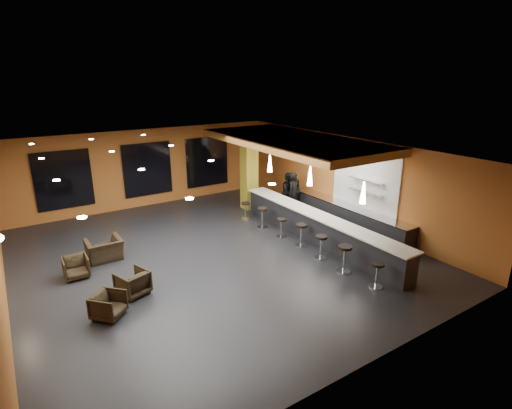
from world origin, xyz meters
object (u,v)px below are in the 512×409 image
prep_counter (347,216)px  staff_a (294,194)px  pendant_0 (363,193)px  staff_c (294,195)px  armchair_b (133,283)px  armchair_a (108,305)px  column (249,170)px  pendant_2 (270,163)px  bar_stool_3 (301,232)px  bar_stool_0 (377,272)px  bar_stool_4 (281,225)px  pendant_1 (310,176)px  bar_stool_1 (345,256)px  bar_stool_5 (262,215)px  staff_b (289,192)px  bar_counter (317,229)px  bar_stool_2 (321,244)px  armchair_c (76,267)px  armchair_d (104,250)px  bar_stool_6 (246,208)px

prep_counter → staff_a: size_ratio=3.22×
pendant_0 → staff_c: size_ratio=0.47×
armchair_b → armchair_a: bearing=23.3°
column → pendant_2: column is taller
staff_c → bar_stool_3: size_ratio=1.85×
bar_stool_0 → bar_stool_4: size_ratio=1.06×
column → pendant_1: column is taller
pendant_2 → staff_c: pendant_2 is taller
column → pendant_1: size_ratio=5.00×
bar_stool_1 → bar_stool_5: bearing=90.1°
staff_b → bar_counter: bearing=-116.8°
prep_counter → column: column is taller
staff_a → staff_c: staff_a is taller
bar_stool_0 → column: bearing=84.5°
armchair_a → armchair_b: 1.12m
bar_stool_2 → column: bearing=82.0°
armchair_b → bar_stool_2: bar_stool_2 is taller
armchair_c → bar_stool_1: bearing=-29.3°
armchair_c → bar_stool_0: size_ratio=0.93×
armchair_b → column: bearing=-164.1°
pendant_2 → armchair_b: 7.61m
bar_stool_1 → bar_stool_4: size_ratio=1.20×
bar_counter → bar_stool_3: bearing=178.4°
pendant_2 → staff_a: 1.82m
armchair_b → bar_stool_3: size_ratio=0.96×
pendant_0 → staff_b: pendant_0 is taller
bar_counter → staff_a: bearing=68.0°
bar_counter → bar_stool_3: bar_counter is taller
armchair_c → bar_stool_1: (6.95, -4.13, 0.23)m
bar_stool_1 → bar_stool_2: size_ratio=1.09×
column → bar_stool_5: (-0.88, -2.38, -1.22)m
column → armchair_d: 7.22m
bar_stool_0 → bar_stool_5: bar_stool_5 is taller
staff_c → bar_stool_3: (-2.14, -3.13, -0.23)m
staff_c → bar_stool_5: size_ratio=1.82×
armchair_a → bar_stool_4: (6.70, 1.80, 0.14)m
column → armchair_a: (-7.52, -5.36, -1.42)m
bar_stool_1 → bar_stool_2: bar_stool_1 is taller
column → bar_stool_6: bearing=-127.9°
staff_a → bar_stool_6: 2.19m
pendant_1 → armchair_c: bearing=170.0°
prep_counter → armchair_d: size_ratio=5.48×
staff_c → bar_stool_4: 3.10m
armchair_c → bar_stool_5: bearing=4.3°
bar_counter → armchair_b: size_ratio=10.33×
prep_counter → staff_a: 2.49m
column → bar_stool_1: column is taller
bar_stool_3 → bar_stool_4: bearing=96.1°
armchair_a → pendant_2: bearing=-16.7°
armchair_a → bar_stool_6: 7.81m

